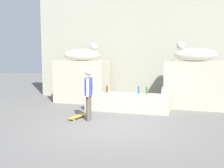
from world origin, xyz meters
TOP-DOWN VIEW (x-y plane):
  - ground_plane at (0.00, 0.00)m, footprint 40.00×40.00m
  - facade_wall at (0.00, 5.20)m, footprint 10.34×0.60m
  - pedestal_left at (-2.40, 3.67)m, footprint 2.26×1.24m
  - pedestal_right at (2.40, 3.67)m, footprint 2.26×1.24m
  - statue_reclining_left at (-2.36, 3.68)m, footprint 1.68×0.89m
  - statue_reclining_right at (2.36, 3.68)m, footprint 1.64×0.69m
  - ledge_block at (0.00, 2.38)m, footprint 3.13×0.89m
  - skater at (-0.87, 0.62)m, footprint 0.27×0.53m
  - skateboard at (-1.32, 0.73)m, footprint 0.36×0.82m
  - bottle_clear at (1.28, 2.53)m, footprint 0.07×0.07m
  - bottle_blue at (0.39, 2.53)m, footprint 0.06×0.06m
  - bottle_brown at (-0.86, 2.54)m, footprint 0.07×0.07m
  - bottle_green at (0.71, 2.48)m, footprint 0.06×0.06m

SIDE VIEW (x-z plane):
  - ground_plane at x=0.00m, z-range 0.00..0.00m
  - skateboard at x=-1.32m, z-range 0.02..0.10m
  - ledge_block at x=0.00m, z-range 0.00..0.64m
  - bottle_clear at x=1.28m, z-range 0.61..0.92m
  - bottle_brown at x=-0.86m, z-range 0.61..0.93m
  - bottle_blue at x=0.39m, z-range 0.61..0.94m
  - bottle_green at x=0.71m, z-range 0.61..0.94m
  - skater at x=-0.87m, z-range 0.09..1.76m
  - pedestal_left at x=-2.40m, z-range 0.00..1.85m
  - pedestal_right at x=2.40m, z-range 0.00..1.85m
  - statue_reclining_left at x=-2.36m, z-range 1.75..2.52m
  - statue_reclining_right at x=2.36m, z-range 1.75..2.52m
  - facade_wall at x=0.00m, z-range 0.00..6.68m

